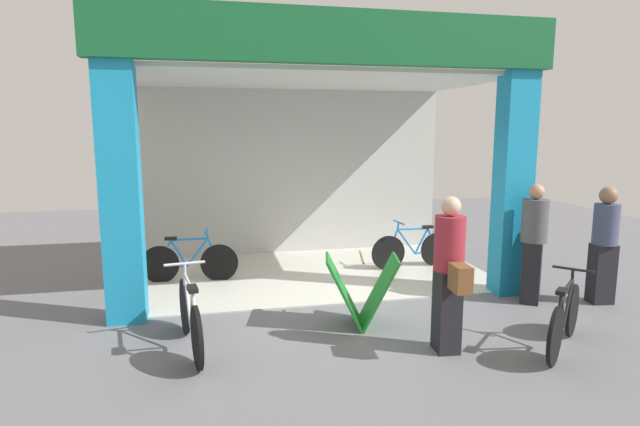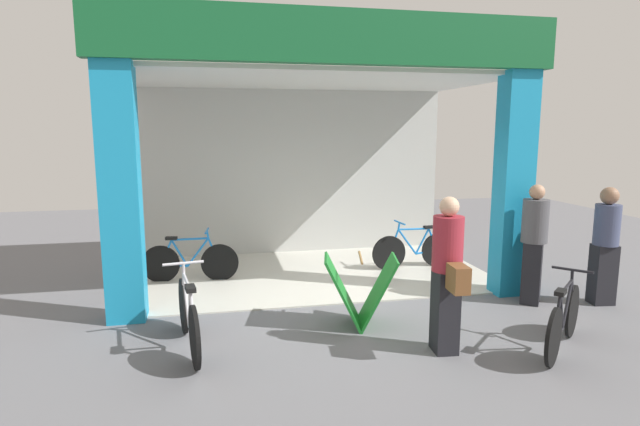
# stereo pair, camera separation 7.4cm
# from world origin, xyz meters

# --- Properties ---
(ground_plane) EXTENTS (19.47, 19.47, 0.00)m
(ground_plane) POSITION_xyz_m (0.00, 0.00, 0.00)
(ground_plane) COLOR slate
(ground_plane) RESTS_ON ground
(shop_facade) EXTENTS (5.94, 3.52, 3.83)m
(shop_facade) POSITION_xyz_m (0.00, 1.69, 2.07)
(shop_facade) COLOR beige
(shop_facade) RESTS_ON ground
(bicycle_inside_0) EXTENTS (1.50, 0.41, 0.82)m
(bicycle_inside_0) POSITION_xyz_m (-1.93, 1.54, 0.33)
(bicycle_inside_0) COLOR black
(bicycle_inside_0) RESTS_ON ground
(bicycle_inside_1) EXTENTS (1.51, 0.42, 0.83)m
(bicycle_inside_1) POSITION_xyz_m (1.81, 1.56, 0.33)
(bicycle_inside_1) COLOR black
(bicycle_inside_1) RESTS_ON ground
(bicycle_parked_0) EXTENTS (0.45, 1.63, 0.90)m
(bicycle_parked_0) POSITION_xyz_m (-1.84, -1.05, 0.36)
(bicycle_parked_0) COLOR black
(bicycle_parked_0) RESTS_ON ground
(bicycle_parked_1) EXTENTS (1.17, 1.07, 0.85)m
(bicycle_parked_1) POSITION_xyz_m (2.12, -1.91, 0.34)
(bicycle_parked_1) COLOR black
(bicycle_parked_1) RESTS_ON ground
(sandwich_board_sign) EXTENTS (0.97, 0.75, 0.88)m
(sandwich_board_sign) POSITION_xyz_m (0.17, -0.77, 0.43)
(sandwich_board_sign) COLOR #197226
(sandwich_board_sign) RESTS_ON ground
(pedestrian_0) EXTENTS (0.36, 0.36, 1.62)m
(pedestrian_0) POSITION_xyz_m (3.64, -0.67, 0.83)
(pedestrian_0) COLOR black
(pedestrian_0) RESTS_ON ground
(pedestrian_1) EXTENTS (0.59, 0.66, 1.65)m
(pedestrian_1) POSITION_xyz_m (2.73, -0.43, 0.85)
(pedestrian_1) COLOR black
(pedestrian_1) RESTS_ON ground
(pedestrian_2) EXTENTS (0.35, 0.63, 1.69)m
(pedestrian_2) POSITION_xyz_m (0.85, -1.70, 0.87)
(pedestrian_2) COLOR black
(pedestrian_2) RESTS_ON ground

